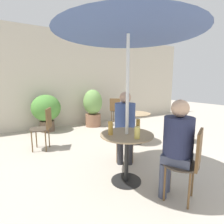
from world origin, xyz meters
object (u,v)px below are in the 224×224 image
beer_glass_0 (138,125)px  umbrella (128,22)px  bistro_chair_1 (125,130)px  bistro_chair_3 (182,120)px  potted_plant_1 (93,107)px  cafe_table_near (127,147)px  bistro_chair_2 (116,108)px  bistro_chair_0 (189,159)px  potted_plant_0 (46,110)px  bistro_chair_4 (44,125)px  seated_person_0 (177,141)px  beer_glass_2 (137,133)px  beer_glass_1 (110,128)px  cafe_table_far (134,121)px  seated_person_1 (125,121)px

beer_glass_0 → umbrella: (-0.22, -0.04, 1.35)m
bistro_chair_1 → beer_glass_0: bearing=-75.6°
bistro_chair_3 → umbrella: (-2.15, -0.76, 1.61)m
bistro_chair_1 → beer_glass_0: bistro_chair_1 is taller
beer_glass_0 → potted_plant_1: (0.74, 3.19, -0.15)m
cafe_table_near → bistro_chair_2: bistro_chair_2 is taller
bistro_chair_0 → potted_plant_0: bearing=-105.9°
bistro_chair_1 → bistro_chair_4: (-1.20, 1.19, 0.00)m
bistro_chair_3 → potted_plant_0: 3.68m
bistro_chair_4 → umbrella: umbrella is taller
bistro_chair_1 → bistro_chair_2: same height
beer_glass_0 → potted_plant_0: potted_plant_0 is taller
bistro_chair_4 → umbrella: (0.76, -1.87, 1.61)m
bistro_chair_4 → seated_person_0: seated_person_0 is taller
cafe_table_near → beer_glass_2: 0.35m
cafe_table_near → umbrella: (0.00, 0.00, 1.63)m
beer_glass_2 → potted_plant_0: 3.62m
potted_plant_0 → umbrella: umbrella is taller
potted_plant_1 → umbrella: 3.69m
beer_glass_0 → potted_plant_0: bearing=101.5°
bistro_chair_3 → beer_glass_0: 2.07m
bistro_chair_0 → beer_glass_1: (-0.58, 0.80, 0.26)m
bistro_chair_2 → bistro_chair_4: same height
potted_plant_0 → umbrella: size_ratio=0.47×
cafe_table_near → beer_glass_0: size_ratio=4.15×
bistro_chair_3 → bistro_chair_4: same height
cafe_table_far → bistro_chair_3: bearing=-26.8°
cafe_table_far → bistro_chair_2: size_ratio=0.85×
seated_person_0 → potted_plant_0: size_ratio=1.14×
bistro_chair_1 → seated_person_1: seated_person_1 is taller
bistro_chair_4 → seated_person_1: size_ratio=0.71×
bistro_chair_3 → seated_person_1: 1.81m
bistro_chair_2 → beer_glass_2: 3.80m
potted_plant_0 → bistro_chair_0: bearing=-78.6°
beer_glass_1 → potted_plant_0: (-0.24, 3.28, -0.16)m
cafe_table_far → bistro_chair_2: bistro_chair_2 is taller
seated_person_1 → bistro_chair_0: bearing=-56.7°
cafe_table_far → umbrella: 2.35m
bistro_chair_3 → beer_glass_2: (-2.15, -0.98, 0.25)m
umbrella → bistro_chair_4: bearing=112.2°
bistro_chair_1 → umbrella: bearing=-90.0°
seated_person_1 → beer_glass_2: size_ratio=8.18×
bistro_chair_4 → bistro_chair_3: bearing=93.9°
bistro_chair_0 → potted_plant_1: size_ratio=0.74×
beer_glass_0 → beer_glass_1: bearing=173.7°
beer_glass_1 → beer_glass_2: beer_glass_1 is taller
cafe_table_far → beer_glass_2: 1.89m
bistro_chair_1 → beer_glass_0: size_ratio=4.99×
bistro_chair_4 → beer_glass_0: (0.99, -1.84, 0.26)m
bistro_chair_0 → beer_glass_1: size_ratio=4.75×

